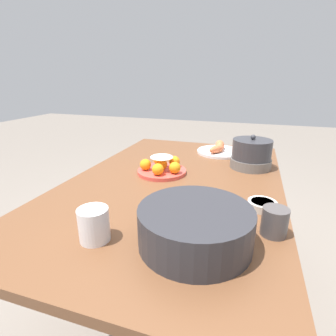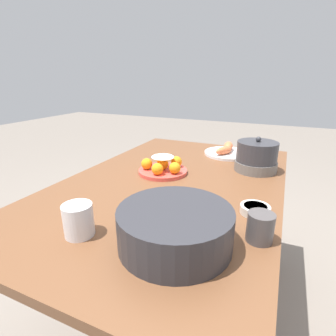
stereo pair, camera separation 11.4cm
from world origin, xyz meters
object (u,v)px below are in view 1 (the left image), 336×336
(cake_plate, at_px, (162,167))
(seafood_platter, at_px, (220,150))
(sauce_bowl, at_px, (262,205))
(dining_table, at_px, (174,200))
(warming_pot, at_px, (251,154))
(cup_far, at_px, (275,222))
(serving_bowl, at_px, (195,225))
(cup_near, at_px, (94,225))

(cake_plate, xyz_separation_m, seafood_platter, (-0.42, 0.21, -0.01))
(cake_plate, xyz_separation_m, sauce_bowl, (0.22, 0.43, -0.02))
(dining_table, bearing_deg, cake_plate, -130.19)
(warming_pot, bearing_deg, cup_far, 7.63)
(sauce_bowl, xyz_separation_m, warming_pot, (-0.42, -0.05, 0.05))
(cake_plate, height_order, warming_pot, warming_pot)
(dining_table, distance_m, serving_bowl, 0.47)
(dining_table, bearing_deg, warming_pot, 132.39)
(serving_bowl, bearing_deg, warming_pot, 169.83)
(sauce_bowl, xyz_separation_m, cup_far, (0.15, 0.03, 0.03))
(cake_plate, relative_size, sauce_bowl, 2.34)
(dining_table, relative_size, sauce_bowl, 14.53)
(seafood_platter, bearing_deg, warming_pot, 38.80)
(cup_near, xyz_separation_m, cup_far, (-0.17, 0.46, -0.01))
(seafood_platter, bearing_deg, cake_plate, -26.22)
(seafood_platter, xyz_separation_m, cup_near, (0.96, -0.21, 0.03))
(cake_plate, distance_m, seafood_platter, 0.47)
(cake_plate, bearing_deg, sauce_bowl, 62.94)
(dining_table, bearing_deg, cup_near, -9.78)
(cake_plate, distance_m, serving_bowl, 0.54)
(serving_bowl, relative_size, cup_far, 3.69)
(dining_table, distance_m, sauce_bowl, 0.39)
(dining_table, xyz_separation_m, serving_bowl, (0.41, 0.18, 0.15))
(sauce_bowl, height_order, cup_near, cup_near)
(cake_plate, xyz_separation_m, cup_near, (0.54, -0.00, 0.02))
(dining_table, distance_m, cup_far, 0.50)
(cup_far, bearing_deg, cup_near, -69.10)
(cup_near, relative_size, cup_far, 1.15)
(dining_table, distance_m, warming_pot, 0.44)
(sauce_bowl, xyz_separation_m, seafood_platter, (-0.64, -0.22, 0.00))
(serving_bowl, xyz_separation_m, cup_near, (0.07, -0.26, -0.01))
(warming_pot, bearing_deg, serving_bowl, -10.17)
(dining_table, bearing_deg, seafood_platter, 165.54)
(cake_plate, relative_size, warming_pot, 1.15)
(cake_plate, bearing_deg, cup_near, -0.10)
(sauce_bowl, height_order, warming_pot, warming_pot)
(sauce_bowl, bearing_deg, dining_table, -113.43)
(cup_far, height_order, warming_pot, warming_pot)
(cup_near, bearing_deg, cup_far, 110.90)
(cake_plate, bearing_deg, serving_bowl, 28.39)
(seafood_platter, bearing_deg, cup_far, 17.59)
(cup_near, bearing_deg, dining_table, 170.22)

